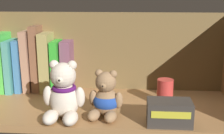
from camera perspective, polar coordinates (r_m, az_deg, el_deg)
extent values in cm
cube|color=#9E7042|center=(87.31, -2.57, -7.98)|extent=(78.41, 31.13, 2.00)
cube|color=brown|center=(99.01, -1.51, 2.51)|extent=(80.81, 1.20, 27.90)
cube|color=green|center=(105.74, -19.91, 1.16)|extent=(3.33, 14.16, 19.39)
cube|color=teal|center=(104.70, -18.27, 0.57)|extent=(2.07, 15.00, 17.24)
cube|color=teal|center=(103.76, -16.99, 0.54)|extent=(1.97, 12.17, 17.21)
cube|color=#A97C62|center=(102.51, -15.66, 1.30)|extent=(2.70, 11.24, 20.11)
cube|color=brown|center=(101.36, -14.11, 1.73)|extent=(2.69, 10.17, 21.72)
cube|color=tan|center=(100.55, -12.22, 1.11)|extent=(3.31, 12.40, 19.54)
cube|color=green|center=(99.94, -10.37, 0.38)|extent=(2.34, 12.52, 17.03)
cube|color=#7A4860|center=(99.16, -8.52, 0.32)|extent=(3.31, 9.35, 16.94)
ellipsoid|color=beige|center=(78.18, -9.21, -6.38)|extent=(7.94, 7.28, 9.34)
sphere|color=beige|center=(75.65, -9.50, -1.62)|extent=(6.64, 6.64, 6.64)
sphere|color=beige|center=(76.09, -11.17, 0.41)|extent=(2.49, 2.49, 2.49)
sphere|color=beige|center=(74.85, -7.77, 0.33)|extent=(2.49, 2.49, 2.49)
sphere|color=beige|center=(73.58, -9.97, -2.41)|extent=(2.49, 2.49, 2.49)
sphere|color=black|center=(72.76, -10.16, -2.55)|extent=(0.87, 0.87, 0.87)
ellipsoid|color=beige|center=(76.07, -11.89, -9.54)|extent=(3.91, 6.33, 3.32)
ellipsoid|color=beige|center=(74.70, -8.08, -9.82)|extent=(3.91, 6.33, 3.32)
ellipsoid|color=beige|center=(78.56, -12.30, -5.52)|extent=(2.77, 2.77, 5.40)
ellipsoid|color=beige|center=(76.38, -6.27, -5.84)|extent=(2.77, 2.77, 5.40)
torus|color=#4E155D|center=(77.08, -9.30, -4.04)|extent=(6.37, 6.37, 1.20)
ellipsoid|color=#93704C|center=(78.36, -1.12, -6.80)|extent=(6.52, 5.98, 7.67)
sphere|color=#93704C|center=(76.19, -1.22, -2.92)|extent=(5.46, 5.46, 5.46)
sphere|color=#93704C|center=(76.48, -2.52, -1.21)|extent=(2.05, 2.05, 2.05)
sphere|color=#93704C|center=(75.47, 0.25, -1.40)|extent=(2.05, 2.05, 2.05)
sphere|color=#9B754E|center=(74.51, -1.62, -3.58)|extent=(2.05, 2.05, 2.05)
sphere|color=black|center=(73.84, -1.78, -3.70)|extent=(0.72, 0.72, 0.72)
ellipsoid|color=#93704C|center=(76.64, -3.40, -9.31)|extent=(3.93, 5.58, 2.73)
ellipsoid|color=#93704C|center=(75.52, -0.31, -9.64)|extent=(3.93, 5.58, 2.73)
ellipsoid|color=#93704C|center=(78.65, -3.63, -6.00)|extent=(2.57, 2.57, 4.43)
ellipsoid|color=#93704C|center=(76.86, 1.29, -6.46)|extent=(2.57, 2.57, 4.43)
ellipsoid|color=#1F429C|center=(78.30, -1.12, -6.66)|extent=(7.06, 6.52, 5.37)
cylinder|color=#C63833|center=(86.91, 10.25, -4.87)|extent=(4.68, 4.68, 7.77)
cube|color=#38332D|center=(75.09, 11.04, -8.66)|extent=(10.98, 6.79, 6.11)
cube|color=gold|center=(71.61, 11.38, -9.17)|extent=(9.33, 0.16, 1.71)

